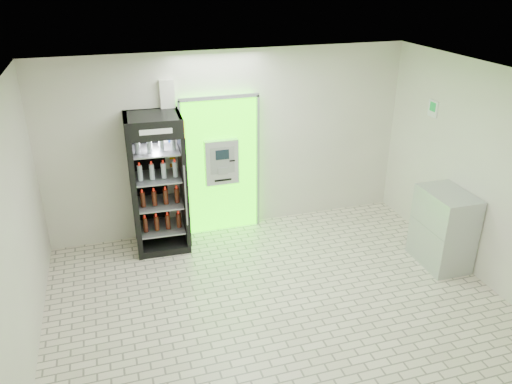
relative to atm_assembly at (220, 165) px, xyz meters
name	(u,v)px	position (x,y,z in m)	size (l,w,h in m)	color
ground	(280,308)	(0.20, -2.41, -1.17)	(6.00, 6.00, 0.00)	beige
room_shell	(283,181)	(0.20, -2.41, 0.67)	(6.00, 6.00, 6.00)	silver
atm_assembly	(220,165)	(0.00, 0.00, 0.00)	(1.30, 0.24, 2.33)	#2EFF03
pillar	(172,162)	(-0.78, 0.04, 0.13)	(0.22, 0.11, 2.60)	silver
beverage_cooler	(158,186)	(-1.06, -0.28, -0.13)	(0.85, 0.79, 2.18)	black
steel_cabinet	(443,228)	(2.90, -2.05, -0.59)	(0.61, 0.89, 1.17)	#B0B3B8
exit_sign	(433,109)	(3.19, -1.01, 0.95)	(0.02, 0.22, 0.26)	white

